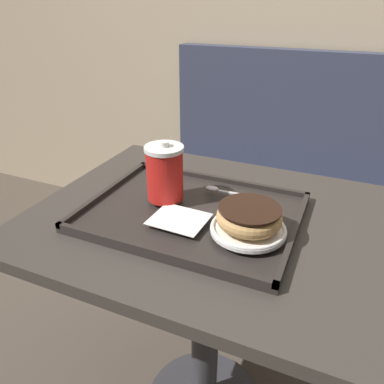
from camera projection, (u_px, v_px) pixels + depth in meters
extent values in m
cube|color=#33384C|center=(295.00, 229.00, 1.77)|extent=(1.33, 0.44, 0.45)
cube|color=#33384C|center=(316.00, 115.00, 1.68)|extent=(1.33, 0.08, 0.55)
cube|color=#38332D|center=(208.00, 219.00, 0.91)|extent=(0.83, 0.67, 0.03)
cylinder|color=#333338|center=(205.00, 328.00, 1.08)|extent=(0.08, 0.08, 0.71)
cube|color=#282321|center=(192.00, 214.00, 0.89)|extent=(0.49, 0.37, 0.01)
cube|color=#282321|center=(155.00, 252.00, 0.74)|extent=(0.49, 0.01, 0.01)
cube|color=#282321|center=(218.00, 179.00, 1.03)|extent=(0.49, 0.01, 0.01)
cube|color=#282321|center=(108.00, 190.00, 0.97)|extent=(0.01, 0.37, 0.01)
cube|color=#282321|center=(294.00, 232.00, 0.80)|extent=(0.01, 0.37, 0.01)
cube|color=white|center=(179.00, 219.00, 0.83)|extent=(0.13, 0.11, 0.00)
cylinder|color=red|center=(165.00, 175.00, 0.89)|extent=(0.09, 0.09, 0.12)
cylinder|color=white|center=(164.00, 148.00, 0.86)|extent=(0.09, 0.09, 0.01)
cylinder|color=white|center=(164.00, 144.00, 0.86)|extent=(0.02, 0.02, 0.01)
cylinder|color=white|center=(248.00, 230.00, 0.79)|extent=(0.16, 0.16, 0.01)
torus|color=white|center=(248.00, 227.00, 0.79)|extent=(0.16, 0.16, 0.01)
torus|color=tan|center=(249.00, 217.00, 0.77)|extent=(0.14, 0.14, 0.04)
cylinder|color=black|center=(250.00, 208.00, 0.76)|extent=(0.13, 0.13, 0.00)
ellipsoid|color=silver|center=(212.00, 188.00, 0.95)|extent=(0.04, 0.02, 0.01)
cube|color=silver|center=(238.00, 194.00, 0.93)|extent=(0.10, 0.01, 0.00)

